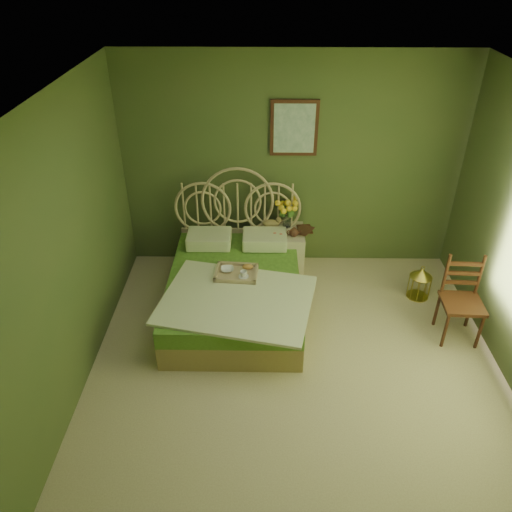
{
  "coord_description": "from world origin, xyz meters",
  "views": [
    {
      "loc": [
        -0.33,
        -3.28,
        3.56
      ],
      "look_at": [
        -0.4,
        1.0,
        0.82
      ],
      "focal_mm": 35.0,
      "sensor_mm": 36.0,
      "label": 1
    }
  ],
  "objects_px": {
    "nightstand": "(283,246)",
    "birdcage": "(420,283)",
    "bed": "(235,287)",
    "chair": "(461,293)"
  },
  "relations": [
    {
      "from": "nightstand",
      "to": "birdcage",
      "type": "distance_m",
      "value": 1.67
    },
    {
      "from": "bed",
      "to": "nightstand",
      "type": "bearing_deg",
      "value": 54.78
    },
    {
      "from": "chair",
      "to": "birdcage",
      "type": "xyz_separation_m",
      "value": [
        -0.21,
        0.61,
        -0.31
      ]
    },
    {
      "from": "chair",
      "to": "birdcage",
      "type": "bearing_deg",
      "value": 111.68
    },
    {
      "from": "birdcage",
      "to": "nightstand",
      "type": "bearing_deg",
      "value": 161.19
    },
    {
      "from": "bed",
      "to": "chair",
      "type": "height_order",
      "value": "bed"
    },
    {
      "from": "nightstand",
      "to": "bed",
      "type": "bearing_deg",
      "value": -125.22
    },
    {
      "from": "chair",
      "to": "nightstand",
      "type": "bearing_deg",
      "value": 149.89
    },
    {
      "from": "bed",
      "to": "nightstand",
      "type": "distance_m",
      "value": 0.96
    },
    {
      "from": "nightstand",
      "to": "chair",
      "type": "height_order",
      "value": "nightstand"
    }
  ]
}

